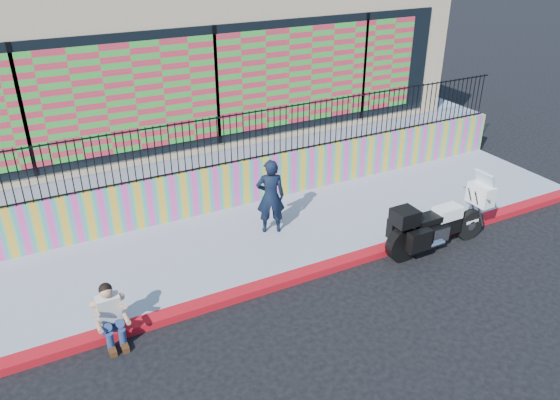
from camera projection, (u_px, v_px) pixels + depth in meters
ground at (302, 278)px, 10.78m from camera, size 90.00×90.00×0.00m
red_curb at (302, 275)px, 10.75m from camera, size 16.00×0.30×0.15m
sidewalk at (265, 237)px, 12.05m from camera, size 16.00×3.00×0.15m
mural_wall at (235, 184)px, 13.03m from camera, size 16.00×0.20×1.10m
metal_fence at (233, 139)px, 12.51m from camera, size 15.80×0.04×1.20m
elevated_platform at (170, 125)px, 17.10m from camera, size 16.00×10.00×1.25m
storefront_building at (164, 40)px, 15.74m from camera, size 14.00×8.06×4.00m
police_motorcycle at (437, 222)px, 11.45m from camera, size 2.53×0.84×1.58m
police_officer at (271, 196)px, 11.77m from camera, size 0.73×0.60×1.70m
seated_man at (112, 320)px, 8.95m from camera, size 0.54×0.71×1.06m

